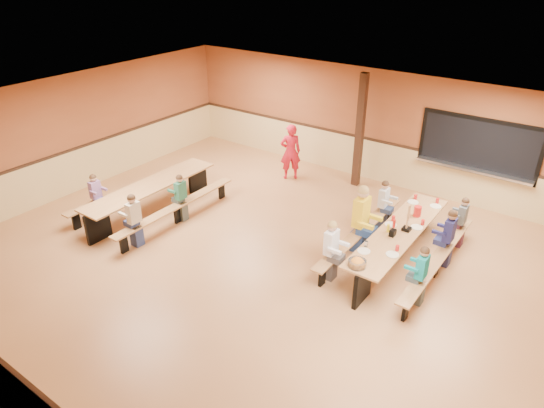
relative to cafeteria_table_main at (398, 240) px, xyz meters
The scene contains 23 objects.
ground 2.72m from the cafeteria_table_main, 144.23° to the right, with size 12.00×12.00×0.00m, color #A3683D.
room_envelope 2.67m from the cafeteria_table_main, 144.23° to the right, with size 12.04×10.04×3.02m.
kitchen_pass_through 3.56m from the cafeteria_table_main, 82.70° to the left, with size 2.78×0.28×1.38m.
structural_post 3.82m from the cafeteria_table_main, 129.78° to the left, with size 0.18×0.18×3.00m, color black.
cafeteria_table_main is the anchor object (origin of this frame).
cafeteria_table_second 5.77m from the cafeteria_table_main, 165.46° to the right, with size 1.91×3.70×0.74m.
seated_child_white_left 1.52m from the cafeteria_table_main, 123.00° to the right, with size 0.38×0.31×1.24m, color white, non-canonical shape.
seated_adult_yellow 0.85m from the cafeteria_table_main, behind, with size 0.50×0.41×1.47m, color yellow, non-canonical shape.
seated_child_grey_left 1.36m from the cafeteria_table_main, 127.34° to the left, with size 0.34×0.28×1.16m, color silver, non-canonical shape.
seated_child_teal_right 1.29m from the cafeteria_table_main, 50.35° to the right, with size 0.34×0.28×1.16m, color #0F8288, non-canonical shape.
seated_child_navy_right 0.96m from the cafeteria_table_main, 30.05° to the left, with size 0.37×0.30×1.22m, color navy, non-canonical shape.
seated_child_char_right 1.59m from the cafeteria_table_main, 58.63° to the left, with size 0.33×0.27×1.13m, color #555D61, non-canonical shape.
seated_child_purple_sec 6.85m from the cafeteria_table_main, 159.58° to the right, with size 0.32×0.26×1.12m, color slate, non-canonical shape.
seated_child_green_sec 4.94m from the cafeteria_table_main, 164.86° to the right, with size 0.33×0.27×1.13m, color #29674C, non-canonical shape.
seated_child_tan_sec 5.45m from the cafeteria_table_main, 150.93° to the right, with size 0.36×0.30×1.19m, color beige, non-canonical shape.
standing_woman 4.58m from the cafeteria_table_main, 151.98° to the left, with size 0.57×0.37×1.56m, color red.
punch_pitcher 0.83m from the cafeteria_table_main, 85.57° to the left, with size 0.16×0.16×0.22m, color red.
chip_bowl 1.63m from the cafeteria_table_main, 94.37° to the right, with size 0.32×0.32×0.15m, color orange, non-canonical shape.
napkin_dispenser 0.40m from the cafeteria_table_main, 97.06° to the right, with size 0.10×0.14×0.13m, color black.
condiment_mustard 0.39m from the cafeteria_table_main, 130.86° to the right, with size 0.06×0.06×0.17m, color yellow.
condiment_ketchup 0.33m from the cafeteria_table_main, 165.01° to the left, with size 0.06×0.06×0.17m, color #B2140F.
table_paddle 0.38m from the cafeteria_table_main, 37.57° to the left, with size 0.16×0.16×0.56m.
place_settings 0.27m from the cafeteria_table_main, 90.00° to the left, with size 0.65×3.30×0.11m, color beige, non-canonical shape.
Camera 1 is at (4.92, -6.58, 5.64)m, focal length 32.00 mm.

